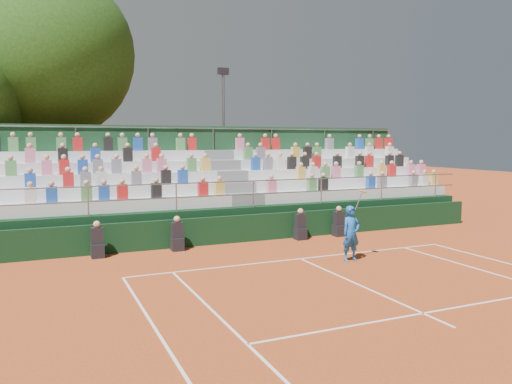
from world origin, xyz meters
name	(u,v)px	position (x,y,z in m)	size (l,w,h in m)	color
ground	(300,259)	(0.00, 0.00, 0.00)	(90.00, 90.00, 0.00)	#AD451C
courtside_wall	(259,227)	(0.00, 3.20, 0.50)	(20.00, 0.15, 1.00)	black
line_officials	(236,232)	(-1.10, 2.75, 0.48)	(9.46, 0.40, 1.19)	black
grandstand	(229,202)	(0.00, 6.44, 1.09)	(20.00, 5.20, 4.40)	black
tennis_player	(351,233)	(1.32, -0.85, 0.87)	(0.86, 0.44, 2.22)	#1758B1
tree_east	(47,54)	(-6.87, 12.84, 7.88)	(8.25, 8.25, 12.01)	#352513
floodlight_mast	(223,127)	(1.94, 12.39, 4.50)	(0.60, 0.25, 7.67)	gray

